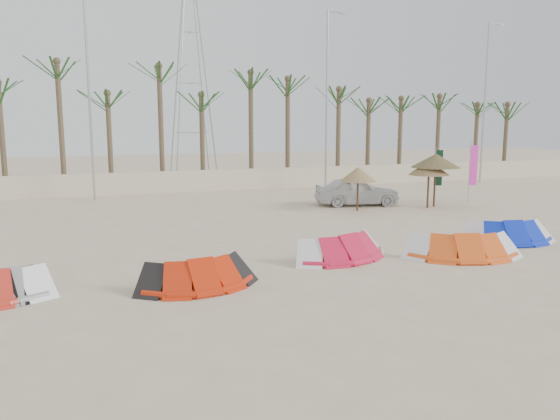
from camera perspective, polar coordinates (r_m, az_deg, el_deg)
name	(u,v)px	position (r m, az deg, el deg)	size (l,w,h in m)	color
ground	(359,298)	(13.97, 8.28, -9.08)	(120.00, 120.00, 0.00)	beige
boundary_wall	(195,181)	(34.48, -8.85, 3.03)	(60.00, 0.30, 1.30)	beige
palm_line	(199,88)	(35.93, -8.47, 12.54)	(52.00, 4.00, 7.70)	brown
lamp_b	(90,94)	(31.74, -19.26, 11.34)	(1.25, 0.14, 11.00)	#A5A8AD
lamp_c	(327,98)	(34.79, 4.96, 11.60)	(1.25, 0.14, 11.00)	#A5A8AD
lamp_d	(485,100)	(41.19, 20.64, 10.69)	(1.25, 0.14, 11.00)	#A5A8AD
pylon	(194,181)	(40.60, -9.00, 3.04)	(3.00, 3.00, 14.00)	#A5A8AD
kite_red_mid	(196,270)	(14.89, -8.76, -6.25)	(3.37, 1.92, 0.90)	red
kite_red_right	(338,244)	(17.83, 6.13, -3.57)	(3.79, 2.40, 0.90)	red
kite_orange	(457,243)	(18.82, 17.97, -3.29)	(3.98, 2.45, 0.90)	#F25618
kite_blue	(503,230)	(21.66, 22.25, -1.92)	(3.63, 2.13, 0.90)	#0E2ACC
parasol_left	(358,174)	(26.84, 8.16, 3.72)	(1.82, 1.82, 2.16)	#4C331E
parasol_mid	(429,168)	(28.44, 15.31, 4.26)	(2.05, 2.05, 2.38)	#4C331E
parasol_right	(436,161)	(28.91, 15.97, 4.97)	(2.50, 2.50, 2.72)	#4C331E
flag_pink	(472,167)	(30.89, 19.45, 4.26)	(0.45, 0.11, 3.26)	#A5A8AD
flag_green	(438,169)	(30.86, 16.15, 4.10)	(0.45, 0.08, 2.97)	#A5A8AD
car	(357,191)	(28.75, 8.03, 1.97)	(1.75, 4.34, 1.48)	silver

